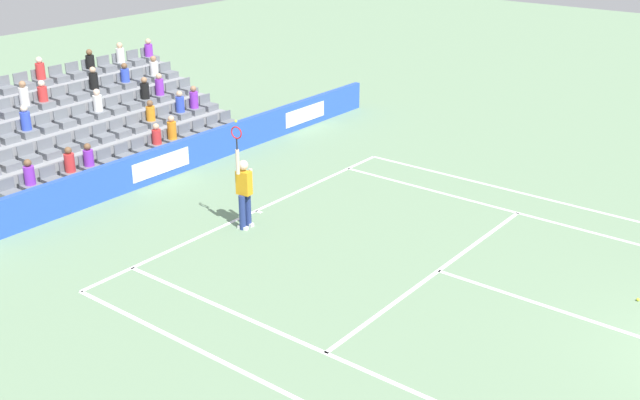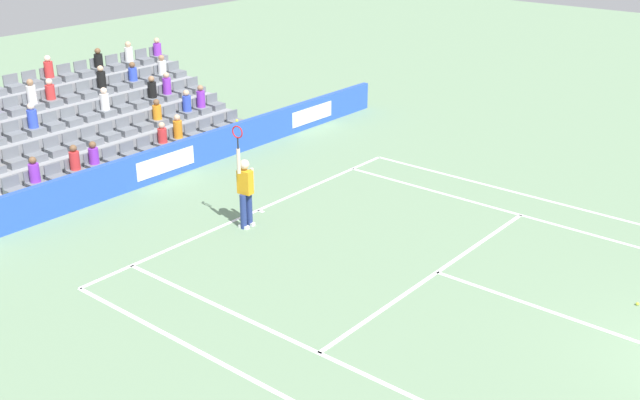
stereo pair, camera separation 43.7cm
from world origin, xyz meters
name	(u,v)px [view 2 (the right image)]	position (x,y,z in m)	size (l,w,h in m)	color
line_baseline	(258,210)	(0.00, -11.89, 0.00)	(10.97, 0.10, 0.01)	white
line_service	(437,272)	(0.00, -6.40, 0.00)	(8.23, 0.10, 0.01)	white
line_centre_service	(576,320)	(0.00, -3.20, 0.00)	(0.10, 6.40, 0.01)	white
line_singles_sideline_left	(338,362)	(4.12, -5.95, 0.00)	(0.10, 11.89, 0.01)	white
line_singles_sideline_right	(537,219)	(-4.12, -5.95, 0.00)	(0.10, 11.89, 0.01)	white
line_doubles_sideline_left	(288,398)	(5.49, -5.95, 0.00)	(0.10, 11.89, 0.01)	white
line_doubles_sideline_right	(559,204)	(-5.49, -5.95, 0.00)	(0.10, 11.89, 0.01)	white
line_centre_mark	(261,211)	(0.00, -11.79, 0.00)	(0.10, 0.20, 0.01)	white
sponsor_barrier	(164,162)	(0.00, -15.66, 0.48)	(19.74, 0.22, 0.97)	blue
tennis_player	(245,190)	(0.94, -11.38, 0.99)	(0.53, 0.38, 2.85)	navy
stadium_stand	(89,128)	(0.00, -19.22, 0.83)	(8.68, 4.75, 3.00)	gray
loose_tennis_ball	(637,304)	(-1.37, -2.48, 0.03)	(0.07, 0.07, 0.07)	#D1E533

